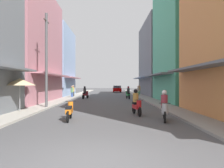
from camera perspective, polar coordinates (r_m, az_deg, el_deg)
name	(u,v)px	position (r m, az deg, el deg)	size (l,w,h in m)	color
ground_plane	(107,98)	(28.18, -1.41, -3.75)	(118.61, 118.61, 0.00)	#4C4C4F
sidewalk_left	(69,97)	(28.69, -11.40, -3.56)	(1.58, 61.92, 0.12)	#ADA89E
sidewalk_right	(144,97)	(28.53, 8.64, -3.58)	(1.58, 61.92, 0.12)	gray
building_left_mid	(20,46)	(23.96, -23.40, 9.23)	(7.05, 11.50, 11.41)	#B7727F
building_left_far	(51,62)	(34.58, -15.99, 5.61)	(7.05, 9.64, 10.42)	#8CA5CC
building_right_mid	(191,39)	(23.82, 20.32, 11.30)	(7.05, 9.27, 13.07)	#4CB28C
building_right_far	(163,59)	(34.61, 13.48, 6.47)	(7.05, 12.18, 11.46)	slate
motorbike_silver	(164,107)	(11.31, 13.87, -6.02)	(0.63, 1.79, 1.58)	black
motorbike_green	(128,93)	(26.41, 4.31, -2.48)	(0.58, 1.80, 1.58)	black
motorbike_orange	(69,111)	(11.38, -11.33, -7.00)	(0.55, 1.81, 0.96)	black
motorbike_maroon	(85,93)	(26.87, -7.17, -2.43)	(0.74, 1.74, 1.58)	black
motorbike_red	(136,103)	(13.08, 6.57, -5.18)	(0.58, 1.80, 1.58)	black
parked_car	(117,89)	(45.81, 1.34, -1.31)	(1.79, 4.11, 1.45)	#8C0000
pedestrian_crossing	(73,91)	(30.24, -10.35, -1.89)	(0.34, 0.34, 1.68)	#262628
pedestrian_far	(138,91)	(31.51, 7.01, -1.90)	(0.34, 0.34, 1.58)	#598C59
pedestrian_foreground	(139,90)	(35.34, 7.37, -1.62)	(0.34, 0.34, 1.65)	#598C59
pedestrian_midway	(72,92)	(28.79, -10.68, -2.10)	(0.34, 0.34, 1.58)	#334C8C
vendor_umbrella	(20,82)	(14.89, -23.48, 0.53)	(1.98, 1.98, 2.25)	#99999E
utility_pole	(46,60)	(17.13, -17.18, 6.21)	(0.20, 1.20, 7.30)	#4C4C4F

